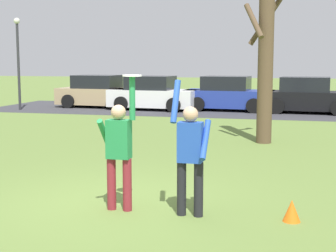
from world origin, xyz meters
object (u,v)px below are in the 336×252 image
person_catcher (119,148)px  parked_car_white (153,94)px  parked_car_black (307,96)px  parked_car_tan (99,93)px  person_defender (190,151)px  field_cone_orange (292,211)px  lamppost_by_lot (18,55)px  frisbee_disc (132,76)px  bare_tree_tall (267,36)px  parked_car_blue (228,95)px

person_catcher → parked_car_white: size_ratio=0.49×
parked_car_white → parked_car_black: same height
person_catcher → parked_car_tan: person_catcher is taller
parked_car_white → person_catcher: bearing=-72.3°
person_defender → field_cone_orange: (1.48, 0.09, -0.82)m
person_catcher → parked_car_white: person_catcher is taller
person_defender → parked_car_black: 16.10m
parked_car_tan → lamppost_by_lot: 4.24m
parked_car_black → lamppost_by_lot: 13.36m
person_catcher → parked_car_white: (-3.93, 15.65, -0.25)m
frisbee_disc → bare_tree_tall: size_ratio=0.05×
person_defender → bare_tree_tall: 7.46m
person_defender → frisbee_disc: bearing=0.0°
bare_tree_tall → person_catcher: bearing=-104.0°
person_defender → field_cone_orange: 1.70m
parked_car_tan → field_cone_orange: parked_car_tan is taller
parked_car_tan → parked_car_white: bearing=-7.6°
parked_car_tan → parked_car_black: same height
parked_car_white → lamppost_by_lot: bearing=-161.3°
frisbee_disc → field_cone_orange: 3.07m
person_defender → parked_car_blue: 16.27m
parked_car_tan → person_catcher: bearing=-63.4°
parked_car_black → lamppost_by_lot: bearing=-168.0°
frisbee_disc → parked_car_white: (-4.16, 15.66, -1.37)m
parked_car_white → parked_car_black: (7.04, 0.30, 0.00)m
field_cone_orange → lamppost_by_lot: bearing=132.1°
field_cone_orange → parked_car_white: bearing=112.8°
frisbee_disc → lamppost_by_lot: lamppost_by_lot is taller
person_catcher → person_defender: 1.12m
frisbee_disc → parked_car_white: size_ratio=0.07×
parked_car_white → person_defender: bearing=-68.5°
parked_car_white → field_cone_orange: size_ratio=13.14×
person_defender → frisbee_disc: frisbee_disc is taller
parked_car_tan → field_cone_orange: bearing=-56.0°
parked_car_blue → field_cone_orange: bearing=-75.7°
person_catcher → parked_car_blue: size_ratio=0.49×
parked_car_black → lamppost_by_lot: lamppost_by_lot is taller
person_catcher → lamppost_by_lot: bearing=126.3°
parked_car_tan → lamppost_by_lot: size_ratio=0.99×
parked_car_tan → bare_tree_tall: size_ratio=0.73×
person_catcher → parked_car_white: 16.14m
parked_car_white → parked_car_black: bearing=6.1°
person_catcher → frisbee_disc: bearing=-0.0°
person_defender → parked_car_white: 16.47m
parked_car_white → frisbee_disc: bearing=-71.5°
person_catcher → parked_car_blue: person_catcher is taller
person_catcher → person_defender: size_ratio=1.02×
person_defender → lamppost_by_lot: size_ratio=0.48×
bare_tree_tall → lamppost_by_lot: (-11.75, 6.88, -0.40)m
person_defender → parked_car_black: (1.99, 15.98, -0.25)m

